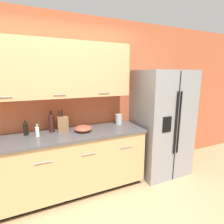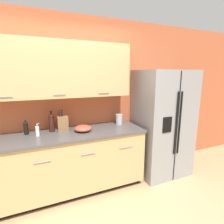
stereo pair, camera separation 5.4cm
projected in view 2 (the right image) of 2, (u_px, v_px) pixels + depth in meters
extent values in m
cube|color=#BC5B38|center=(62.00, 103.00, 2.70)|extent=(10.00, 0.05, 2.60)
cube|color=tan|center=(57.00, 70.00, 2.41)|extent=(2.10, 0.32, 0.76)
cylinder|color=#99999E|center=(5.00, 97.00, 2.08)|extent=(0.16, 0.01, 0.01)
cylinder|color=#99999E|center=(60.00, 94.00, 2.32)|extent=(0.16, 0.01, 0.01)
cylinder|color=#99999E|center=(104.00, 93.00, 2.56)|extent=(0.16, 0.01, 0.01)
cube|color=black|center=(65.00, 188.00, 2.66)|extent=(2.31, 0.54, 0.09)
cube|color=tan|center=(64.00, 162.00, 2.53)|extent=(2.35, 0.62, 0.79)
cube|color=#4C4C4C|center=(62.00, 135.00, 2.44)|extent=(2.37, 0.64, 0.03)
cylinder|color=#99999E|center=(42.00, 162.00, 2.09)|extent=(0.20, 0.01, 0.01)
cylinder|color=#99999E|center=(88.00, 154.00, 2.30)|extent=(0.20, 0.01, 0.01)
cylinder|color=#99999E|center=(126.00, 147.00, 2.52)|extent=(0.20, 0.01, 0.01)
cube|color=gray|center=(162.00, 123.00, 3.05)|extent=(0.89, 0.71, 1.80)
cube|color=black|center=(177.00, 129.00, 2.72)|extent=(0.01, 0.01, 1.77)
cylinder|color=black|center=(176.00, 124.00, 2.68)|extent=(0.02, 0.02, 0.99)
cylinder|color=black|center=(180.00, 123.00, 2.70)|extent=(0.02, 0.02, 0.99)
cube|color=black|center=(167.00, 125.00, 2.62)|extent=(0.16, 0.01, 0.24)
cube|color=olive|center=(63.00, 124.00, 2.55)|extent=(0.15, 0.11, 0.22)
cylinder|color=black|center=(59.00, 113.00, 2.52)|extent=(0.01, 0.03, 0.09)
cylinder|color=black|center=(59.00, 114.00, 2.49)|extent=(0.02, 0.03, 0.08)
cylinder|color=black|center=(62.00, 113.00, 2.54)|extent=(0.02, 0.04, 0.10)
cylinder|color=black|center=(62.00, 114.00, 2.51)|extent=(0.02, 0.03, 0.07)
cylinder|color=#3D1914|center=(52.00, 124.00, 2.52)|extent=(0.08, 0.08, 0.21)
sphere|color=#3D1914|center=(51.00, 116.00, 2.50)|extent=(0.08, 0.08, 0.08)
cylinder|color=#3D1914|center=(51.00, 115.00, 2.49)|extent=(0.03, 0.03, 0.07)
cylinder|color=black|center=(51.00, 112.00, 2.48)|extent=(0.03, 0.03, 0.02)
cylinder|color=white|center=(37.00, 131.00, 2.34)|extent=(0.05, 0.05, 0.13)
cylinder|color=#B2B2B5|center=(37.00, 125.00, 2.33)|extent=(0.02, 0.02, 0.04)
cylinder|color=#B2B2B5|center=(38.00, 124.00, 2.33)|extent=(0.03, 0.01, 0.01)
cylinder|color=black|center=(26.00, 130.00, 2.40)|extent=(0.06, 0.06, 0.14)
sphere|color=black|center=(26.00, 124.00, 2.39)|extent=(0.06, 0.06, 0.06)
cylinder|color=black|center=(25.00, 123.00, 2.38)|extent=(0.02, 0.02, 0.05)
cylinder|color=black|center=(25.00, 121.00, 2.38)|extent=(0.02, 0.02, 0.01)
cylinder|color=#B7B7BA|center=(119.00, 120.00, 2.91)|extent=(0.11, 0.11, 0.16)
cylinder|color=#B7B7BA|center=(119.00, 115.00, 2.89)|extent=(0.11, 0.11, 0.01)
sphere|color=#B7B7BA|center=(119.00, 114.00, 2.89)|extent=(0.02, 0.02, 0.02)
ellipsoid|color=#B24C38|center=(83.00, 128.00, 2.55)|extent=(0.25, 0.25, 0.09)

